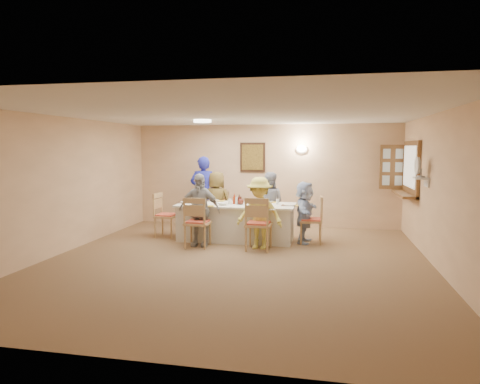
% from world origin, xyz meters
% --- Properties ---
extents(ground, '(7.00, 7.00, 0.00)m').
position_xyz_m(ground, '(0.00, 0.00, 0.00)').
color(ground, brown).
extents(room_walls, '(7.00, 7.00, 7.00)m').
position_xyz_m(room_walls, '(0.00, 0.00, 1.51)').
color(room_walls, tan).
rests_on(room_walls, ground).
extents(wall_picture, '(0.62, 0.05, 0.72)m').
position_xyz_m(wall_picture, '(-0.30, 3.46, 1.70)').
color(wall_picture, '#382113').
rests_on(wall_picture, room_walls).
extents(wall_sconce, '(0.26, 0.09, 0.18)m').
position_xyz_m(wall_sconce, '(0.90, 3.44, 1.90)').
color(wall_sconce, white).
rests_on(wall_sconce, room_walls).
extents(ceiling_light, '(0.36, 0.36, 0.05)m').
position_xyz_m(ceiling_light, '(-1.00, 1.50, 2.47)').
color(ceiling_light, white).
rests_on(ceiling_light, room_walls).
extents(serving_hatch, '(0.06, 1.50, 1.15)m').
position_xyz_m(serving_hatch, '(3.21, 2.40, 1.50)').
color(serving_hatch, brown).
rests_on(serving_hatch, room_walls).
extents(hatch_sill, '(0.30, 1.50, 0.05)m').
position_xyz_m(hatch_sill, '(3.09, 2.40, 0.97)').
color(hatch_sill, brown).
rests_on(hatch_sill, room_walls).
extents(shutter_door, '(0.55, 0.04, 1.00)m').
position_xyz_m(shutter_door, '(2.95, 3.16, 1.50)').
color(shutter_door, brown).
rests_on(shutter_door, room_walls).
extents(fan_shelf, '(0.22, 0.36, 0.03)m').
position_xyz_m(fan_shelf, '(3.13, 1.05, 1.40)').
color(fan_shelf, white).
rests_on(fan_shelf, room_walls).
extents(desk_fan, '(0.30, 0.30, 0.28)m').
position_xyz_m(desk_fan, '(3.10, 1.05, 1.55)').
color(desk_fan, '#A5A5A8').
rests_on(desk_fan, fan_shelf).
extents(dining_table, '(2.45, 1.04, 0.76)m').
position_xyz_m(dining_table, '(-0.35, 1.73, 0.38)').
color(dining_table, silver).
rests_on(dining_table, ground).
extents(chair_back_left, '(0.49, 0.49, 0.93)m').
position_xyz_m(chair_back_left, '(-0.95, 2.53, 0.47)').
color(chair_back_left, tan).
rests_on(chair_back_left, ground).
extents(chair_back_right, '(0.45, 0.45, 0.90)m').
position_xyz_m(chair_back_right, '(0.25, 2.53, 0.45)').
color(chair_back_right, tan).
rests_on(chair_back_right, ground).
extents(chair_front_left, '(0.48, 0.48, 1.00)m').
position_xyz_m(chair_front_left, '(-0.95, 0.93, 0.50)').
color(chair_front_left, tan).
rests_on(chair_front_left, ground).
extents(chair_front_right, '(0.50, 0.50, 1.03)m').
position_xyz_m(chair_front_right, '(0.25, 0.93, 0.51)').
color(chair_front_right, tan).
rests_on(chair_front_right, ground).
extents(chair_left_end, '(0.49, 0.49, 0.96)m').
position_xyz_m(chair_left_end, '(-1.90, 1.73, 0.48)').
color(chair_left_end, tan).
rests_on(chair_left_end, ground).
extents(chair_right_end, '(0.48, 0.48, 0.97)m').
position_xyz_m(chair_right_end, '(1.20, 1.73, 0.48)').
color(chair_right_end, tan).
rests_on(chair_right_end, ground).
extents(diner_back_left, '(0.81, 0.64, 1.40)m').
position_xyz_m(diner_back_left, '(-0.95, 2.41, 0.70)').
color(diner_back_left, brown).
rests_on(diner_back_left, ground).
extents(diner_back_right, '(0.76, 0.63, 1.40)m').
position_xyz_m(diner_back_right, '(0.25, 2.41, 0.70)').
color(diner_back_right, '#9497AA').
rests_on(diner_back_right, ground).
extents(diner_front_left, '(0.86, 0.40, 1.43)m').
position_xyz_m(diner_front_left, '(-0.95, 1.05, 0.72)').
color(diner_front_left, '#A5A5A5').
rests_on(diner_front_left, ground).
extents(diner_front_right, '(1.01, 0.71, 1.38)m').
position_xyz_m(diner_front_right, '(0.25, 1.05, 0.69)').
color(diner_front_right, '#F2E75F').
rests_on(diner_front_right, ground).
extents(diner_right_end, '(1.23, 0.58, 1.26)m').
position_xyz_m(diner_right_end, '(1.07, 1.73, 0.63)').
color(diner_right_end, '#B3C7ED').
rests_on(diner_right_end, ground).
extents(caregiver, '(0.78, 0.64, 1.73)m').
position_xyz_m(caregiver, '(-1.40, 2.88, 0.87)').
color(caregiver, '#2127A8').
rests_on(caregiver, ground).
extents(placemat_fl, '(0.35, 0.26, 0.01)m').
position_xyz_m(placemat_fl, '(-0.95, 1.31, 0.76)').
color(placemat_fl, '#472B19').
rests_on(placemat_fl, dining_table).
extents(plate_fl, '(0.23, 0.23, 0.01)m').
position_xyz_m(plate_fl, '(-0.95, 1.31, 0.77)').
color(plate_fl, white).
rests_on(plate_fl, dining_table).
extents(napkin_fl, '(0.13, 0.13, 0.01)m').
position_xyz_m(napkin_fl, '(-0.77, 1.26, 0.77)').
color(napkin_fl, yellow).
rests_on(napkin_fl, dining_table).
extents(placemat_fr, '(0.32, 0.24, 0.01)m').
position_xyz_m(placemat_fr, '(0.25, 1.31, 0.76)').
color(placemat_fr, '#472B19').
rests_on(placemat_fr, dining_table).
extents(plate_fr, '(0.25, 0.25, 0.02)m').
position_xyz_m(plate_fr, '(0.25, 1.31, 0.77)').
color(plate_fr, white).
rests_on(plate_fr, dining_table).
extents(napkin_fr, '(0.14, 0.14, 0.01)m').
position_xyz_m(napkin_fr, '(0.43, 1.26, 0.77)').
color(napkin_fr, yellow).
rests_on(napkin_fr, dining_table).
extents(placemat_bl, '(0.32, 0.24, 0.01)m').
position_xyz_m(placemat_bl, '(-0.95, 2.15, 0.76)').
color(placemat_bl, '#472B19').
rests_on(placemat_bl, dining_table).
extents(plate_bl, '(0.24, 0.24, 0.02)m').
position_xyz_m(plate_bl, '(-0.95, 2.15, 0.77)').
color(plate_bl, white).
rests_on(plate_bl, dining_table).
extents(napkin_bl, '(0.15, 0.15, 0.01)m').
position_xyz_m(napkin_bl, '(-0.77, 2.10, 0.77)').
color(napkin_bl, yellow).
rests_on(napkin_bl, dining_table).
extents(placemat_br, '(0.33, 0.25, 0.01)m').
position_xyz_m(placemat_br, '(0.25, 2.15, 0.76)').
color(placemat_br, '#472B19').
rests_on(placemat_br, dining_table).
extents(plate_br, '(0.25, 0.25, 0.02)m').
position_xyz_m(plate_br, '(0.25, 2.15, 0.77)').
color(plate_br, white).
rests_on(plate_br, dining_table).
extents(napkin_br, '(0.14, 0.14, 0.01)m').
position_xyz_m(napkin_br, '(0.43, 2.10, 0.77)').
color(napkin_br, yellow).
rests_on(napkin_br, dining_table).
extents(placemat_le, '(0.35, 0.26, 0.01)m').
position_xyz_m(placemat_le, '(-1.45, 1.73, 0.76)').
color(placemat_le, '#472B19').
rests_on(placemat_le, dining_table).
extents(plate_le, '(0.25, 0.25, 0.02)m').
position_xyz_m(plate_le, '(-1.45, 1.73, 0.77)').
color(plate_le, white).
rests_on(plate_le, dining_table).
extents(napkin_le, '(0.14, 0.14, 0.01)m').
position_xyz_m(napkin_le, '(-1.27, 1.68, 0.77)').
color(napkin_le, yellow).
rests_on(napkin_le, dining_table).
extents(placemat_re, '(0.34, 0.25, 0.01)m').
position_xyz_m(placemat_re, '(0.77, 1.73, 0.76)').
color(placemat_re, '#472B19').
rests_on(placemat_re, dining_table).
extents(plate_re, '(0.24, 0.24, 0.01)m').
position_xyz_m(plate_re, '(0.77, 1.73, 0.77)').
color(plate_re, white).
rests_on(plate_re, dining_table).
extents(napkin_re, '(0.13, 0.13, 0.01)m').
position_xyz_m(napkin_re, '(0.95, 1.68, 0.77)').
color(napkin_re, yellow).
rests_on(napkin_re, dining_table).
extents(teacup_a, '(0.15, 0.15, 0.08)m').
position_xyz_m(teacup_a, '(-1.19, 1.41, 0.80)').
color(teacup_a, white).
rests_on(teacup_a, dining_table).
extents(teacup_b, '(0.11, 0.11, 0.08)m').
position_xyz_m(teacup_b, '(0.05, 2.25, 0.80)').
color(teacup_b, white).
rests_on(teacup_b, dining_table).
extents(bowl_a, '(0.31, 0.31, 0.05)m').
position_xyz_m(bowl_a, '(-0.59, 1.51, 0.79)').
color(bowl_a, white).
rests_on(bowl_a, dining_table).
extents(bowl_b, '(0.29, 0.29, 0.06)m').
position_xyz_m(bowl_b, '(-0.04, 2.00, 0.79)').
color(bowl_b, white).
rests_on(bowl_b, dining_table).
extents(condiment_ketchup, '(0.10, 0.10, 0.22)m').
position_xyz_m(condiment_ketchup, '(-0.38, 1.72, 0.87)').
color(condiment_ketchup, '#AE300E').
rests_on(condiment_ketchup, dining_table).
extents(condiment_brown, '(0.14, 0.14, 0.20)m').
position_xyz_m(condiment_brown, '(-0.29, 1.76, 0.86)').
color(condiment_brown, '#501D15').
rests_on(condiment_brown, dining_table).
extents(condiment_malt, '(0.20, 0.20, 0.17)m').
position_xyz_m(condiment_malt, '(-0.24, 1.68, 0.84)').
color(condiment_malt, '#501D15').
rests_on(condiment_malt, dining_table).
extents(drinking_glass, '(0.06, 0.06, 0.10)m').
position_xyz_m(drinking_glass, '(-0.50, 1.78, 0.82)').
color(drinking_glass, silver).
rests_on(drinking_glass, dining_table).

